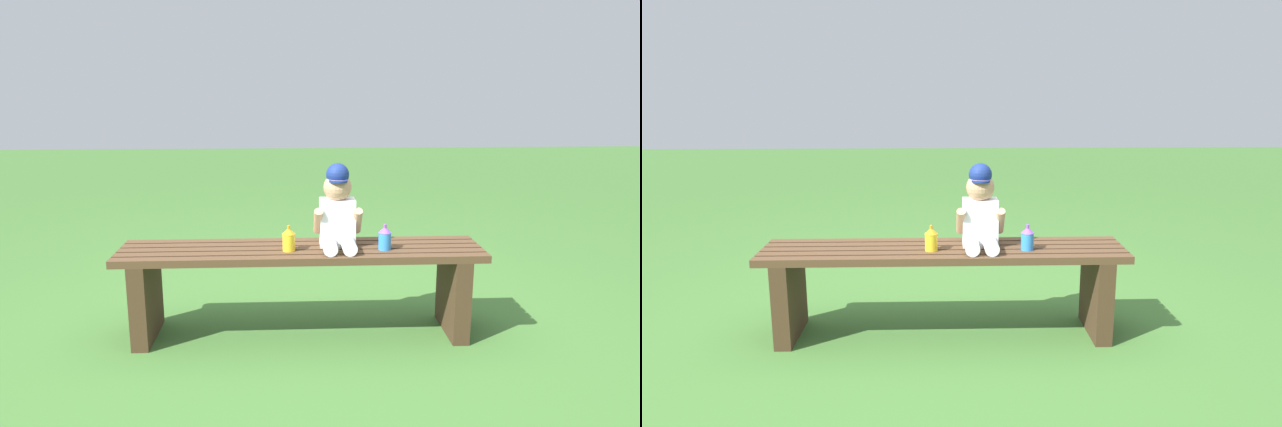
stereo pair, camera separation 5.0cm
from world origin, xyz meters
TOP-DOWN VIEW (x-y plane):
  - ground_plane at (0.00, 0.00)m, footprint 16.00×16.00m
  - park_bench at (0.00, 0.00)m, footprint 1.75×0.37m
  - child_figure at (0.18, 0.02)m, footprint 0.23×0.27m
  - sippy_cup_left at (-0.06, -0.05)m, footprint 0.06×0.06m
  - sippy_cup_right at (0.40, -0.05)m, footprint 0.06×0.06m

SIDE VIEW (x-z plane):
  - ground_plane at x=0.00m, z-range 0.00..0.00m
  - park_bench at x=0.00m, z-range 0.08..0.53m
  - sippy_cup_left at x=-0.06m, z-range 0.44..0.56m
  - sippy_cup_right at x=0.40m, z-range 0.44..0.56m
  - child_figure at x=0.18m, z-range 0.42..0.82m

